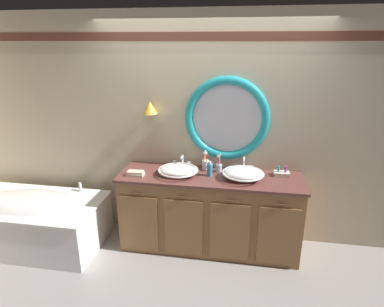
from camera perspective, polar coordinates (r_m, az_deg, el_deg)
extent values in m
plane|color=gray|center=(3.76, 1.27, -17.97)|extent=(14.00, 14.00, 0.00)
cube|color=beige|center=(3.72, 2.75, 3.98)|extent=(6.40, 0.08, 2.60)
cube|color=brown|center=(3.54, 2.94, 19.92)|extent=(6.27, 0.01, 0.09)
ellipsoid|color=silver|center=(3.60, 6.13, 6.07)|extent=(0.85, 0.02, 0.79)
torus|color=teal|center=(3.60, 6.13, 6.05)|extent=(0.94, 0.09, 0.94)
cube|color=yellow|center=(3.59, 12.89, 5.65)|extent=(0.05, 0.01, 0.05)
cube|color=silver|center=(3.52, 8.00, 12.03)|extent=(0.05, 0.01, 0.05)
cube|color=purple|center=(3.59, 0.40, 9.47)|extent=(0.05, 0.01, 0.05)
cube|color=silver|center=(3.68, 0.55, 2.92)|extent=(0.05, 0.01, 0.05)
cube|color=teal|center=(3.69, 8.07, 0.27)|extent=(0.05, 0.01, 0.05)
cylinder|color=#4C3823|center=(3.70, -7.21, 8.50)|extent=(0.02, 0.09, 0.02)
cone|color=gold|center=(3.65, -7.42, 8.05)|extent=(0.17, 0.17, 0.14)
cube|color=olive|center=(3.74, 3.12, -10.39)|extent=(1.97, 0.57, 0.86)
cube|color=brown|center=(3.54, 3.24, -4.15)|extent=(2.00, 0.60, 0.03)
cube|color=brown|center=(3.82, 3.69, -3.58)|extent=(1.97, 0.02, 0.11)
cube|color=olive|center=(3.66, -9.28, -12.14)|extent=(0.41, 0.02, 0.65)
cylinder|color=#422D1E|center=(3.47, -9.66, -7.03)|extent=(0.10, 0.01, 0.01)
cube|color=olive|center=(3.54, -1.52, -12.98)|extent=(0.41, 0.02, 0.65)
cylinder|color=#422D1E|center=(3.35, -1.62, -7.75)|extent=(0.10, 0.01, 0.01)
cube|color=olive|center=(3.50, 6.64, -13.62)|extent=(0.41, 0.02, 0.65)
cylinder|color=#422D1E|center=(3.30, 6.88, -8.35)|extent=(0.10, 0.01, 0.01)
cube|color=olive|center=(3.52, 14.91, -13.99)|extent=(0.41, 0.02, 0.65)
cylinder|color=#422D1E|center=(3.32, 15.47, -8.76)|extent=(0.10, 0.01, 0.01)
cube|color=white|center=(4.28, -26.17, -10.86)|extent=(1.59, 0.85, 0.54)
ellipsoid|color=white|center=(4.18, -26.61, -8.23)|extent=(1.31, 0.66, 0.28)
cube|color=white|center=(4.17, -26.69, -7.74)|extent=(1.62, 0.88, 0.02)
cylinder|color=silver|center=(4.19, -19.07, -5.58)|extent=(0.04, 0.04, 0.11)
cylinder|color=silver|center=(4.18, -26.61, -8.23)|extent=(0.04, 0.04, 0.01)
ellipsoid|color=white|center=(3.54, -2.44, -2.96)|extent=(0.42, 0.31, 0.10)
torus|color=white|center=(3.54, -2.44, -2.92)|extent=(0.44, 0.44, 0.02)
cylinder|color=silver|center=(3.54, -2.44, -2.92)|extent=(0.03, 0.03, 0.01)
ellipsoid|color=white|center=(3.47, 8.98, -3.49)|extent=(0.42, 0.32, 0.13)
torus|color=white|center=(3.47, 8.98, -3.44)|extent=(0.44, 0.44, 0.02)
cylinder|color=silver|center=(3.47, 8.98, -3.44)|extent=(0.03, 0.03, 0.01)
cylinder|color=silver|center=(3.77, -1.68, -2.22)|extent=(0.05, 0.05, 0.02)
cylinder|color=silver|center=(3.75, -1.69, -1.26)|extent=(0.02, 0.02, 0.11)
sphere|color=silver|center=(3.73, -1.70, -0.44)|extent=(0.03, 0.03, 0.03)
cylinder|color=silver|center=(3.69, -1.84, -0.68)|extent=(0.02, 0.09, 0.02)
cylinder|color=silver|center=(3.78, -2.92, -1.86)|extent=(0.04, 0.04, 0.06)
cylinder|color=silver|center=(3.75, -0.43, -2.01)|extent=(0.04, 0.04, 0.06)
cube|color=silver|center=(3.77, -2.93, -1.38)|extent=(0.05, 0.01, 0.01)
cube|color=silver|center=(3.74, -0.43, -1.53)|extent=(0.05, 0.01, 0.01)
cylinder|color=silver|center=(3.71, 9.01, -2.85)|extent=(0.05, 0.05, 0.02)
cylinder|color=silver|center=(3.68, 9.08, -1.72)|extent=(0.02, 0.02, 0.14)
sphere|color=silver|center=(3.66, 9.13, -0.72)|extent=(0.03, 0.03, 0.03)
cylinder|color=silver|center=(3.60, 9.11, -1.03)|extent=(0.02, 0.12, 0.02)
cylinder|color=silver|center=(3.70, 7.72, -2.49)|extent=(0.04, 0.04, 0.06)
cylinder|color=silver|center=(3.70, 10.33, -2.64)|extent=(0.04, 0.04, 0.06)
cube|color=silver|center=(3.69, 7.75, -2.00)|extent=(0.05, 0.01, 0.01)
cube|color=silver|center=(3.69, 10.37, -2.15)|extent=(0.05, 0.01, 0.01)
cylinder|color=white|center=(3.70, 2.35, -2.00)|extent=(0.08, 0.08, 0.10)
torus|color=white|center=(3.68, 2.36, -1.24)|extent=(0.08, 0.08, 0.01)
cylinder|color=#E0383D|center=(3.68, 2.57, -1.37)|extent=(0.02, 0.03, 0.17)
cube|color=white|center=(3.64, 2.59, 0.04)|extent=(0.02, 0.02, 0.02)
cylinder|color=orange|center=(3.69, 2.34, -1.15)|extent=(0.02, 0.04, 0.19)
cube|color=white|center=(3.66, 2.36, 0.39)|extent=(0.02, 0.02, 0.03)
cylinder|color=pink|center=(3.69, 2.04, -1.32)|extent=(0.03, 0.03, 0.17)
cube|color=white|center=(3.66, 2.06, 0.08)|extent=(0.02, 0.03, 0.03)
cylinder|color=yellow|center=(3.67, 2.30, -1.34)|extent=(0.01, 0.03, 0.18)
cube|color=white|center=(3.63, 2.32, 0.16)|extent=(0.02, 0.02, 0.02)
cylinder|color=silver|center=(3.63, 4.75, -2.60)|extent=(0.07, 0.07, 0.09)
torus|color=silver|center=(3.62, 4.77, -1.97)|extent=(0.08, 0.08, 0.01)
cylinder|color=orange|center=(3.61, 4.95, -1.75)|extent=(0.03, 0.03, 0.18)
cube|color=white|center=(3.57, 5.00, -0.24)|extent=(0.02, 0.02, 0.02)
cylinder|color=blue|center=(3.63, 4.83, -1.85)|extent=(0.03, 0.03, 0.15)
cube|color=white|center=(3.60, 4.87, -0.55)|extent=(0.02, 0.02, 0.03)
cylinder|color=orange|center=(3.61, 4.52, -1.84)|extent=(0.03, 0.03, 0.16)
cube|color=white|center=(3.58, 4.56, -0.44)|extent=(0.03, 0.02, 0.03)
cylinder|color=purple|center=(3.60, 4.70, -1.94)|extent=(0.02, 0.02, 0.16)
cube|color=white|center=(3.57, 4.74, -0.55)|extent=(0.01, 0.02, 0.02)
cylinder|color=#388EBC|center=(3.51, 3.14, -2.87)|extent=(0.06, 0.06, 0.14)
cylinder|color=silver|center=(3.48, 3.17, -1.64)|extent=(0.04, 0.04, 0.02)
cylinder|color=silver|center=(3.46, 3.14, -1.53)|extent=(0.01, 0.04, 0.01)
cube|color=beige|center=(3.59, -9.93, -3.63)|extent=(0.19, 0.10, 0.02)
cube|color=beige|center=(3.58, -9.95, -3.26)|extent=(0.18, 0.10, 0.02)
cube|color=beige|center=(3.65, 15.50, -3.47)|extent=(0.17, 0.11, 0.04)
cylinder|color=#19ADB2|center=(3.63, 14.99, -2.64)|extent=(0.02, 0.02, 0.06)
cylinder|color=purple|center=(3.64, 16.16, -2.66)|extent=(0.02, 0.02, 0.07)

